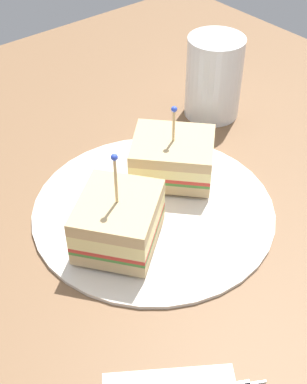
% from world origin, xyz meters
% --- Properties ---
extents(ground_plane, '(1.01, 1.01, 0.02)m').
position_xyz_m(ground_plane, '(0.00, 0.00, -0.01)').
color(ground_plane, brown).
extents(plate, '(0.28, 0.28, 0.01)m').
position_xyz_m(plate, '(0.00, 0.00, 0.00)').
color(plate, silver).
rests_on(plate, ground_plane).
extents(sandwich_half_front, '(0.13, 0.13, 0.10)m').
position_xyz_m(sandwich_half_front, '(-0.06, -0.03, 0.03)').
color(sandwich_half_front, tan).
rests_on(sandwich_half_front, plate).
extents(sandwich_half_back, '(0.12, 0.12, 0.12)m').
position_xyz_m(sandwich_half_back, '(0.06, 0.02, 0.04)').
color(sandwich_half_back, tan).
rests_on(sandwich_half_back, plate).
extents(drink_glass, '(0.08, 0.08, 0.12)m').
position_xyz_m(drink_glass, '(-0.20, -0.11, 0.05)').
color(drink_glass, silver).
rests_on(drink_glass, ground_plane).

